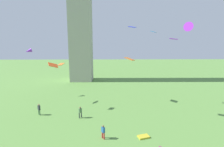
{
  "coord_description": "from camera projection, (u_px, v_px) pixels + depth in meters",
  "views": [
    {
      "loc": [
        1.38,
        -9.02,
        10.68
      ],
      "look_at": [
        1.97,
        17.94,
        6.11
      ],
      "focal_mm": 26.46,
      "sensor_mm": 36.0,
      "label": 1
    }
  ],
  "objects": [
    {
      "name": "kite_flying_3",
      "position": [
        153.0,
        32.0,
        28.69
      ],
      "size": [
        1.16,
        1.14,
        0.37
      ],
      "rotation": [
        0.0,
        0.0,
        5.59
      ],
      "color": "blue"
    },
    {
      "name": "person_2",
      "position": [
        80.0,
        112.0,
        24.57
      ],
      "size": [
        0.5,
        0.49,
        1.7
      ],
      "rotation": [
        0.0,
        0.0,
        3.89
      ],
      "color": "#2D3338",
      "rests_on": "ground_plane"
    },
    {
      "name": "kite_bundle_2",
      "position": [
        144.0,
        137.0,
        19.43
      ],
      "size": [
        1.49,
        1.16,
        0.18
      ],
      "primitive_type": "cube",
      "rotation": [
        0.0,
        0.0,
        0.28
      ],
      "color": "gold",
      "rests_on": "ground_plane"
    },
    {
      "name": "kite_flying_6",
      "position": [
        130.0,
        59.0,
        30.69
      ],
      "size": [
        2.07,
        2.01,
        0.65
      ],
      "rotation": [
        0.0,
        0.0,
        5.62
      ],
      "color": "orange"
    },
    {
      "name": "kite_flying_1",
      "position": [
        174.0,
        39.0,
        32.88
      ],
      "size": [
        1.88,
        1.56,
        0.3
      ],
      "rotation": [
        0.0,
        0.0,
        5.96
      ],
      "color": "purple"
    },
    {
      "name": "kite_flying_4",
      "position": [
        61.0,
        64.0,
        26.93
      ],
      "size": [
        1.01,
        1.24,
        0.36
      ],
      "rotation": [
        0.0,
        0.0,
        4.45
      ],
      "color": "orange"
    },
    {
      "name": "person_1",
      "position": [
        103.0,
        131.0,
        19.04
      ],
      "size": [
        0.45,
        0.49,
        1.65
      ],
      "rotation": [
        0.0,
        0.0,
        5.34
      ],
      "color": "red",
      "rests_on": "ground_plane"
    },
    {
      "name": "kite_flying_7",
      "position": [
        132.0,
        27.0,
        23.34
      ],
      "size": [
        1.27,
        1.09,
        0.37
      ],
      "rotation": [
        0.0,
        0.0,
        2.71
      ],
      "color": "#2F3BC5"
    },
    {
      "name": "kite_flying_0",
      "position": [
        190.0,
        28.0,
        26.36
      ],
      "size": [
        2.53,
        2.63,
        1.66
      ],
      "rotation": [
        0.0,
        0.0,
        2.45
      ],
      "color": "#AA2FDF"
    },
    {
      "name": "kite_flying_5",
      "position": [
        53.0,
        65.0,
        30.24
      ],
      "size": [
        1.85,
        1.92,
        1.1
      ],
      "rotation": [
        0.0,
        0.0,
        3.76
      ],
      "color": "#E8531F"
    },
    {
      "name": "person_0",
      "position": [
        39.0,
        109.0,
        25.58
      ],
      "size": [
        0.52,
        0.52,
        1.78
      ],
      "rotation": [
        0.0,
        0.0,
        2.36
      ],
      "color": "#51754C",
      "rests_on": "ground_plane"
    },
    {
      "name": "kite_flying_2",
      "position": [
        29.0,
        51.0,
        33.6
      ],
      "size": [
        1.57,
        1.45,
        1.14
      ],
      "rotation": [
        0.0,
        0.0,
        5.33
      ],
      "color": "purple"
    }
  ]
}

